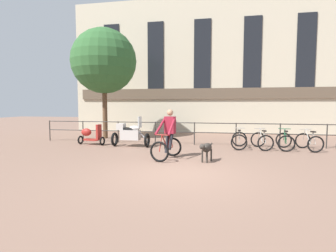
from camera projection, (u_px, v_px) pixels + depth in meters
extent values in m
plane|color=#7A5B4C|center=(177.00, 173.00, 7.12)|extent=(60.00, 60.00, 0.00)
cylinder|color=#2D2B28|center=(50.00, 131.00, 13.57)|extent=(0.05, 0.05, 1.05)
cylinder|color=#2D2B28|center=(83.00, 131.00, 13.22)|extent=(0.05, 0.05, 1.05)
cylinder|color=#2D2B28|center=(118.00, 132.00, 12.87)|extent=(0.05, 0.05, 1.05)
cylinder|color=#2D2B28|center=(155.00, 133.00, 12.52)|extent=(0.05, 0.05, 1.05)
cylinder|color=#2D2B28|center=(194.00, 134.00, 12.17)|extent=(0.05, 0.05, 1.05)
cylinder|color=#2D2B28|center=(236.00, 134.00, 11.82)|extent=(0.05, 0.05, 1.05)
cylinder|color=#2D2B28|center=(280.00, 135.00, 11.47)|extent=(0.05, 0.05, 1.05)
cylinder|color=#2D2B28|center=(327.00, 136.00, 11.12)|extent=(0.05, 0.05, 1.05)
cylinder|color=#2D2B28|center=(195.00, 123.00, 12.13)|extent=(15.00, 0.04, 0.04)
cylinder|color=#2D2B28|center=(194.00, 132.00, 12.16)|extent=(15.00, 0.04, 0.04)
cube|color=#BCB299|center=(203.00, 66.00, 17.53)|extent=(18.00, 0.60, 8.94)
cube|color=brown|center=(202.00, 94.00, 17.33)|extent=(17.10, 0.12, 0.70)
cube|color=black|center=(112.00, 61.00, 18.34)|extent=(1.10, 0.06, 5.01)
cube|color=black|center=(156.00, 60.00, 17.76)|extent=(1.10, 0.06, 5.01)
cube|color=black|center=(202.00, 58.00, 17.17)|extent=(1.10, 0.06, 5.01)
cube|color=black|center=(252.00, 56.00, 16.58)|extent=(1.10, 0.06, 5.01)
cube|color=black|center=(306.00, 55.00, 15.99)|extent=(1.10, 0.06, 5.01)
torus|color=black|center=(159.00, 152.00, 8.47)|extent=(0.68, 0.23, 0.68)
torus|color=black|center=(173.00, 147.00, 9.47)|extent=(0.68, 0.23, 0.68)
cylinder|color=maroon|center=(165.00, 143.00, 8.84)|extent=(0.15, 0.49, 0.60)
cylinder|color=maroon|center=(169.00, 142.00, 9.15)|extent=(0.09, 0.23, 0.52)
cylinder|color=maroon|center=(166.00, 135.00, 8.91)|extent=(0.19, 0.65, 0.10)
cylinder|color=maroon|center=(170.00, 148.00, 9.27)|extent=(0.13, 0.44, 0.08)
cylinder|color=maroon|center=(171.00, 141.00, 9.34)|extent=(0.09, 0.26, 0.47)
cylinder|color=maroon|center=(161.00, 143.00, 8.54)|extent=(0.08, 0.23, 0.54)
cylinder|color=maroon|center=(162.00, 135.00, 8.61)|extent=(0.47, 0.14, 0.03)
cube|color=black|center=(170.00, 134.00, 9.21)|extent=(0.17, 0.26, 0.05)
cube|color=maroon|center=(170.00, 125.00, 9.19)|extent=(0.40, 0.30, 0.60)
sphere|color=#A87A5B|center=(170.00, 112.00, 9.15)|extent=(0.22, 0.22, 0.22)
cylinder|color=maroon|center=(161.00, 126.00, 8.97)|extent=(0.30, 0.70, 0.60)
cylinder|color=maroon|center=(172.00, 126.00, 8.80)|extent=(0.18, 0.72, 0.60)
cylinder|color=black|center=(167.00, 143.00, 9.18)|extent=(0.15, 0.32, 0.69)
cylinder|color=black|center=(171.00, 142.00, 9.11)|extent=(0.20, 0.32, 0.58)
ellipsoid|color=#332D28|center=(207.00, 148.00, 8.53)|extent=(0.43, 0.60, 0.30)
cylinder|color=#332D28|center=(204.00, 148.00, 8.34)|extent=(0.21, 0.21, 0.17)
sphere|color=#332D28|center=(202.00, 147.00, 8.21)|extent=(0.18, 0.18, 0.18)
cone|color=#332D28|center=(201.00, 148.00, 8.14)|extent=(0.13, 0.13, 0.10)
cylinder|color=#332D28|center=(211.00, 145.00, 8.80)|extent=(0.12, 0.19, 0.11)
cylinder|color=#332D28|center=(202.00, 156.00, 8.44)|extent=(0.06, 0.06, 0.40)
cylinder|color=#332D28|center=(207.00, 157.00, 8.36)|extent=(0.06, 0.06, 0.40)
cylinder|color=#332D28|center=(207.00, 154.00, 8.74)|extent=(0.06, 0.06, 0.40)
cylinder|color=#332D28|center=(211.00, 155.00, 8.65)|extent=(0.06, 0.06, 0.40)
torus|color=black|center=(147.00, 140.00, 11.46)|extent=(0.14, 0.62, 0.62)
torus|color=black|center=(115.00, 139.00, 11.79)|extent=(0.14, 0.62, 0.62)
cube|color=#B7B2AD|center=(131.00, 135.00, 11.61)|extent=(0.86, 0.43, 0.44)
ellipsoid|color=#B7B2AD|center=(134.00, 128.00, 11.54)|extent=(0.49, 0.34, 0.24)
cube|color=black|center=(128.00, 129.00, 11.61)|extent=(0.57, 0.32, 0.10)
cylinder|color=#B2B2B7|center=(143.00, 136.00, 11.49)|extent=(0.43, 0.07, 0.41)
cube|color=silver|center=(140.00, 122.00, 11.47)|extent=(0.05, 0.44, 0.50)
cube|color=#B7B2AD|center=(121.00, 127.00, 11.68)|extent=(0.33, 0.37, 0.28)
torus|color=black|center=(239.00, 139.00, 11.68)|extent=(0.66, 0.12, 0.66)
torus|color=black|center=(239.00, 142.00, 10.68)|extent=(0.66, 0.12, 0.66)
cylinder|color=#9E998E|center=(239.00, 135.00, 11.27)|extent=(0.07, 0.47, 0.58)
cylinder|color=#9E998E|center=(239.00, 137.00, 10.97)|extent=(0.05, 0.22, 0.51)
cylinder|color=#9E998E|center=(239.00, 129.00, 11.16)|extent=(0.09, 0.63, 0.10)
cylinder|color=#9E998E|center=(239.00, 142.00, 10.88)|extent=(0.06, 0.42, 0.07)
cylinder|color=#9E998E|center=(239.00, 137.00, 10.77)|extent=(0.04, 0.25, 0.46)
cylinder|color=#9E998E|center=(239.00, 134.00, 11.57)|extent=(0.04, 0.21, 0.52)
cylinder|color=#9E998E|center=(240.00, 128.00, 11.46)|extent=(0.48, 0.07, 0.03)
cube|color=black|center=(239.00, 130.00, 10.86)|extent=(0.14, 0.25, 0.05)
torus|color=black|center=(258.00, 140.00, 11.53)|extent=(0.66, 0.15, 0.66)
torus|color=black|center=(266.00, 143.00, 10.48)|extent=(0.66, 0.15, 0.66)
cylinder|color=#9E998E|center=(261.00, 135.00, 11.10)|extent=(0.09, 0.47, 0.58)
cylinder|color=#9E998E|center=(263.00, 137.00, 10.79)|extent=(0.06, 0.22, 0.51)
cylinder|color=#9E998E|center=(262.00, 130.00, 10.99)|extent=(0.12, 0.63, 0.10)
cylinder|color=#9E998E|center=(264.00, 143.00, 10.70)|extent=(0.08, 0.42, 0.07)
cylinder|color=#9E998E|center=(265.00, 137.00, 10.58)|extent=(0.06, 0.25, 0.46)
cylinder|color=#9E998E|center=(259.00, 134.00, 11.41)|extent=(0.05, 0.21, 0.52)
cylinder|color=#9E998E|center=(260.00, 128.00, 11.30)|extent=(0.48, 0.09, 0.03)
cube|color=black|center=(264.00, 131.00, 10.68)|extent=(0.15, 0.25, 0.05)
torus|color=black|center=(284.00, 140.00, 11.33)|extent=(0.66, 0.15, 0.66)
torus|color=black|center=(286.00, 144.00, 10.34)|extent=(0.66, 0.15, 0.66)
cylinder|color=#194C2D|center=(285.00, 136.00, 10.93)|extent=(0.09, 0.47, 0.58)
cylinder|color=#194C2D|center=(286.00, 138.00, 10.63)|extent=(0.06, 0.22, 0.51)
cylinder|color=#194C2D|center=(285.00, 130.00, 10.82)|extent=(0.12, 0.63, 0.10)
cylinder|color=#194C2D|center=(286.00, 143.00, 10.54)|extent=(0.08, 0.42, 0.07)
cylinder|color=#194C2D|center=(286.00, 138.00, 10.43)|extent=(0.06, 0.25, 0.46)
cylinder|color=#194C2D|center=(284.00, 135.00, 11.22)|extent=(0.05, 0.21, 0.52)
cylinder|color=#194C2D|center=(285.00, 129.00, 11.11)|extent=(0.48, 0.09, 0.03)
cube|color=black|center=(286.00, 131.00, 10.52)|extent=(0.15, 0.25, 0.05)
torus|color=black|center=(303.00, 141.00, 11.19)|extent=(0.66, 0.16, 0.66)
torus|color=black|center=(316.00, 144.00, 10.14)|extent=(0.66, 0.16, 0.66)
cylinder|color=#9E998E|center=(308.00, 136.00, 10.76)|extent=(0.10, 0.47, 0.58)
cylinder|color=#9E998E|center=(312.00, 138.00, 10.45)|extent=(0.06, 0.22, 0.51)
cylinder|color=#9E998E|center=(309.00, 131.00, 10.65)|extent=(0.13, 0.63, 0.10)
cylinder|color=#9E998E|center=(313.00, 144.00, 10.35)|extent=(0.09, 0.42, 0.07)
cylinder|color=#9E998E|center=(314.00, 138.00, 10.24)|extent=(0.06, 0.25, 0.46)
cylinder|color=#9E998E|center=(304.00, 135.00, 11.07)|extent=(0.06, 0.21, 0.52)
cylinder|color=#9E998E|center=(305.00, 129.00, 10.96)|extent=(0.48, 0.10, 0.03)
cube|color=black|center=(313.00, 132.00, 10.33)|extent=(0.15, 0.26, 0.05)
torus|color=black|center=(102.00, 141.00, 12.00)|extent=(0.14, 0.41, 0.40)
torus|color=black|center=(81.00, 140.00, 12.40)|extent=(0.14, 0.41, 0.40)
cube|color=maroon|center=(91.00, 140.00, 12.20)|extent=(0.71, 0.38, 0.08)
cube|color=maroon|center=(99.00, 132.00, 12.03)|extent=(0.15, 0.33, 0.72)
ellipsoid|color=maroon|center=(86.00, 132.00, 12.26)|extent=(0.56, 0.37, 0.36)
cylinder|color=brown|center=(105.00, 109.00, 14.46)|extent=(0.26, 0.26, 3.27)
sphere|color=#2D5B2D|center=(104.00, 61.00, 14.25)|extent=(3.52, 3.52, 3.52)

